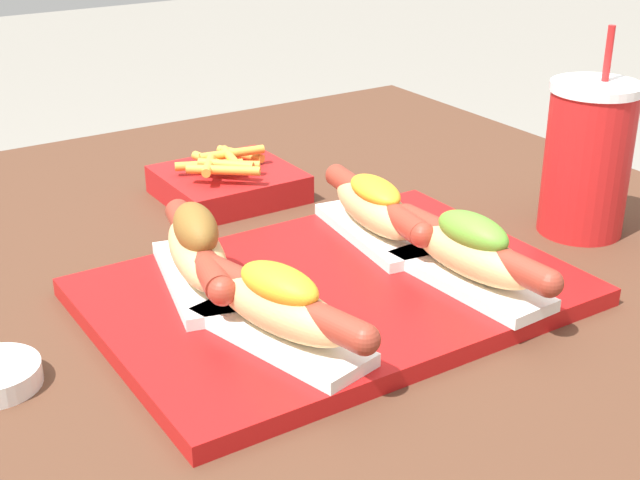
% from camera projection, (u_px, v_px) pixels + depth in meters
% --- Properties ---
extents(serving_tray, '(0.45, 0.32, 0.02)m').
position_uv_depth(serving_tray, '(331.00, 293.00, 0.87)').
color(serving_tray, '#B71414').
rests_on(serving_tray, patio_table).
extents(hot_dog_0, '(0.10, 0.21, 0.07)m').
position_uv_depth(hot_dog_0, '(280.00, 307.00, 0.75)').
color(hot_dog_0, white).
rests_on(hot_dog_0, serving_tray).
extents(hot_dog_1, '(0.07, 0.22, 0.07)m').
position_uv_depth(hot_dog_1, '(471.00, 253.00, 0.85)').
color(hot_dog_1, white).
rests_on(hot_dog_1, serving_tray).
extents(hot_dog_2, '(0.10, 0.21, 0.08)m').
position_uv_depth(hot_dog_2, '(199.00, 253.00, 0.85)').
color(hot_dog_2, white).
rests_on(hot_dog_2, serving_tray).
extents(hot_dog_3, '(0.08, 0.21, 0.07)m').
position_uv_depth(hot_dog_3, '(376.00, 210.00, 0.95)').
color(hot_dog_3, white).
rests_on(hot_dog_3, serving_tray).
extents(drink_cup, '(0.10, 0.10, 0.23)m').
position_uv_depth(drink_cup, '(588.00, 159.00, 1.00)').
color(drink_cup, red).
rests_on(drink_cup, patio_table).
extents(fries_basket, '(0.16, 0.15, 0.06)m').
position_uv_depth(fries_basket, '(228.00, 182.00, 1.12)').
color(fries_basket, '#B21919').
rests_on(fries_basket, patio_table).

